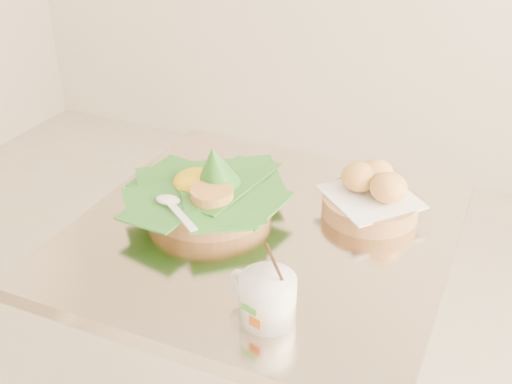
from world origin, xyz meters
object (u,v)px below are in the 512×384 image
at_px(rice_basket, 209,190).
at_px(bread_basket, 372,195).
at_px(coffee_mug, 266,297).
at_px(cafe_table, 262,317).

bearing_deg(rice_basket, bread_basket, 21.13).
xyz_separation_m(rice_basket, coffee_mug, (0.23, -0.26, -0.00)).
xyz_separation_m(cafe_table, bread_basket, (0.17, 0.14, 0.26)).
xyz_separation_m(rice_basket, bread_basket, (0.30, 0.12, -0.00)).
xyz_separation_m(bread_basket, coffee_mug, (-0.07, -0.37, 0.00)).
xyz_separation_m(cafe_table, rice_basket, (-0.13, 0.02, 0.26)).
distance_m(cafe_table, bread_basket, 0.34).
height_order(rice_basket, coffee_mug, rice_basket).
bearing_deg(cafe_table, rice_basket, 169.14).
bearing_deg(cafe_table, bread_basket, 39.15).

